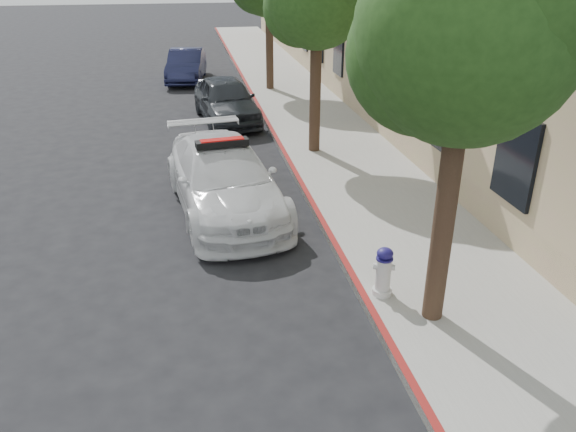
{
  "coord_description": "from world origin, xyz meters",
  "views": [
    {
      "loc": [
        -0.51,
        -8.53,
        5.11
      ],
      "look_at": [
        1.07,
        0.08,
        1.0
      ],
      "focal_mm": 35.0,
      "sensor_mm": 36.0,
      "label": 1
    }
  ],
  "objects_px": {
    "police_car": "(224,178)",
    "parked_car_mid": "(226,100)",
    "parked_car_far": "(186,65)",
    "fire_hydrant": "(384,272)"
  },
  "relations": [
    {
      "from": "police_car",
      "to": "fire_hydrant",
      "type": "relative_size",
      "value": 6.35
    },
    {
      "from": "police_car",
      "to": "parked_car_mid",
      "type": "xyz_separation_m",
      "value": [
        0.64,
        7.16,
        -0.01
      ]
    },
    {
      "from": "parked_car_far",
      "to": "fire_hydrant",
      "type": "bearing_deg",
      "value": -74.29
    },
    {
      "from": "police_car",
      "to": "parked_car_mid",
      "type": "height_order",
      "value": "police_car"
    },
    {
      "from": "parked_car_far",
      "to": "fire_hydrant",
      "type": "height_order",
      "value": "parked_car_far"
    },
    {
      "from": "police_car",
      "to": "parked_car_far",
      "type": "bearing_deg",
      "value": 84.92
    },
    {
      "from": "fire_hydrant",
      "to": "parked_car_mid",
      "type": "bearing_deg",
      "value": 117.06
    },
    {
      "from": "police_car",
      "to": "fire_hydrant",
      "type": "height_order",
      "value": "police_car"
    },
    {
      "from": "parked_car_mid",
      "to": "parked_car_far",
      "type": "distance_m",
      "value": 7.0
    },
    {
      "from": "parked_car_mid",
      "to": "fire_hydrant",
      "type": "height_order",
      "value": "parked_car_mid"
    }
  ]
}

